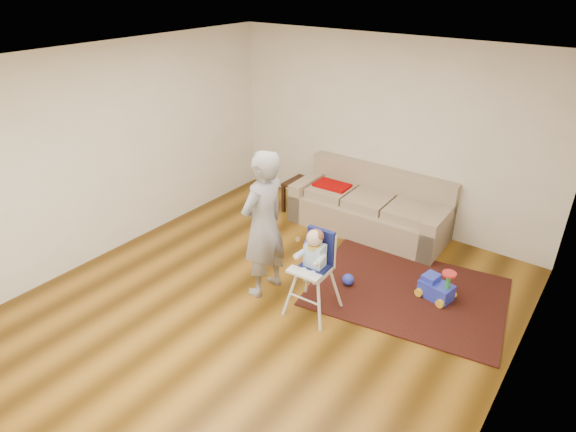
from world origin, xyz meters
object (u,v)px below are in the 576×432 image
Objects in this scene: side_table at (303,196)px; adult at (263,225)px; sofa at (370,203)px; toy_ball at (348,280)px; high_chair at (314,274)px; ride_on_toy at (437,283)px.

adult is (0.85, -2.00, 0.64)m from side_table.
sofa is at bearing 3.22° from side_table.
high_chair reaches higher than toy_ball.
high_chair is at bearing -122.93° from ride_on_toy.
side_table is 2.54m from high_chair.
high_chair is (-0.08, -0.65, 0.42)m from toy_ball.
ride_on_toy is 2.81× the size of toy_ball.
adult is at bearing -67.11° from side_table.
side_table is 2.74m from ride_on_toy.
sofa reaches higher than toy_ball.
ride_on_toy is at bearing 124.59° from adult.
high_chair reaches higher than side_table.
ride_on_toy reaches higher than toy_ball.
sofa is at bearing 108.85° from toy_ball.
side_table is at bearing 140.23° from toy_ball.
toy_ball is at bearing 80.10° from high_chair.
sofa is 2.14m from adult.
high_chair reaches higher than ride_on_toy.
sofa is at bearing 98.01° from high_chair.
sofa is 1.15m from side_table.
toy_ball is 0.14× the size of high_chair.
side_table reaches higher than toy_ball.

